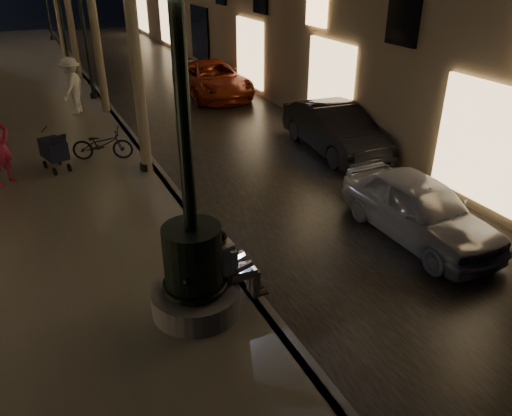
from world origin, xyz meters
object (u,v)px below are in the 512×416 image
car_second (335,129)px  pedestrian_white (72,86)px  lamp_curb_a (133,50)px  car_front (420,209)px  bicycle (102,144)px  lamp_curb_b (82,15)px  stroller (54,149)px  car_third (212,79)px  fountain_lamppost (193,256)px  seated_man_laptop (231,263)px

car_second → pedestrian_white: pedestrian_white is taller
lamp_curb_a → car_second: size_ratio=1.14×
car_front → bicycle: (-5.13, 6.71, -0.02)m
lamp_curb_b → car_front: size_ratio=1.27×
lamp_curb_a → stroller: size_ratio=4.19×
lamp_curb_a → stroller: lamp_curb_a is taller
lamp_curb_a → car_front: size_ratio=1.27×
lamp_curb_a → lamp_curb_b: size_ratio=1.00×
car_third → pedestrian_white: 5.57m
stroller → bicycle: (1.25, 0.28, -0.15)m
fountain_lamppost → lamp_curb_b: 14.16m
bicycle → lamp_curb_a: bearing=-126.5°
car_second → bicycle: car_second is taller
lamp_curb_a → car_front: bearing=-51.7°
car_third → seated_man_laptop: bearing=-107.3°
seated_man_laptop → stroller: 7.26m
car_front → car_second: car_second is taller
fountain_lamppost → seated_man_laptop: 0.68m
lamp_curb_a → car_front: 7.40m
stroller → pedestrian_white: pedestrian_white is taller
lamp_curb_a → car_third: size_ratio=0.98×
car_third → bicycle: bearing=-130.7°
fountain_lamppost → seated_man_laptop: bearing=0.0°
seated_man_laptop → car_second: size_ratio=0.31×
stroller → pedestrian_white: (1.18, 5.18, 0.39)m
fountain_lamppost → bicycle: 7.29m
seated_man_laptop → lamp_curb_a: size_ratio=0.28×
fountain_lamppost → lamp_curb_a: bearing=83.3°
fountain_lamppost → car_second: 8.29m
seated_man_laptop → pedestrian_white: pedestrian_white is taller
seated_man_laptop → car_third: 13.87m
car_second → pedestrian_white: bearing=137.9°
fountain_lamppost → lamp_curb_a: (0.70, 6.00, 2.02)m
seated_man_laptop → lamp_curb_b: bearing=89.6°
car_front → bicycle: size_ratio=2.34×
lamp_curb_b → car_front: bearing=-72.3°
lamp_curb_a → lamp_curb_b: same height
car_front → pedestrian_white: bearing=113.9°
seated_man_laptop → car_front: 4.43m
seated_man_laptop → lamp_curb_a: bearing=89.2°
car_third → car_second: bearing=-80.8°
car_second → pedestrian_white: size_ratio=2.19×
car_second → pedestrian_white: 9.27m
car_second → stroller: bearing=172.9°
bicycle → lamp_curb_b: bearing=13.3°
lamp_curb_a → lamp_curb_b: 8.00m
car_front → pedestrian_white: pedestrian_white is taller
fountain_lamppost → bicycle: (-0.13, 7.27, -0.59)m
fountain_lamppost → stroller: 7.13m
stroller → car_front: (6.38, -6.43, -0.13)m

